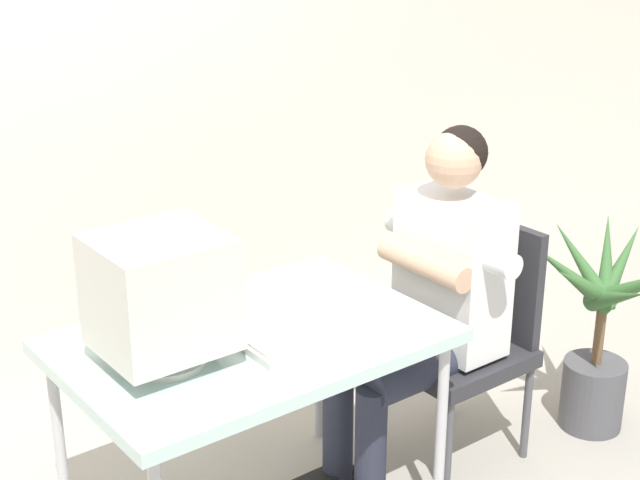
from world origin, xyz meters
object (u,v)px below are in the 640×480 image
desk (251,349)px  potted_plant (600,333)px  crt_monitor (162,294)px  person_seated (429,295)px  office_chair (467,331)px  keyboard (253,331)px

desk → potted_plant: (1.43, -0.27, -0.27)m
desk → potted_plant: potted_plant is taller
potted_plant → crt_monitor: bearing=171.4°
desk → person_seated: person_seated is taller
office_chair → potted_plant: 0.56m
desk → crt_monitor: crt_monitor is taller
office_chair → person_seated: bearing=-180.0°
keyboard → potted_plant: potted_plant is taller
person_seated → potted_plant: person_seated is taller
keyboard → potted_plant: size_ratio=0.53×
keyboard → office_chair: office_chair is taller
keyboard → office_chair: size_ratio=0.51×
desk → office_chair: 0.94m
crt_monitor → keyboard: crt_monitor is taller
keyboard → potted_plant: 1.49m
desk → crt_monitor: bearing=-178.9°
desk → keyboard: 0.07m
person_seated → potted_plant: (0.71, -0.22, -0.28)m
person_seated → desk: bearing=176.2°
desk → potted_plant: size_ratio=1.35×
desk → keyboard: keyboard is taller
keyboard → crt_monitor: bearing=178.4°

